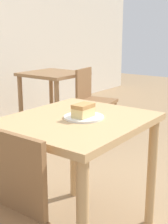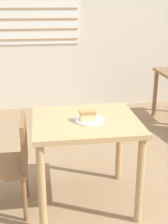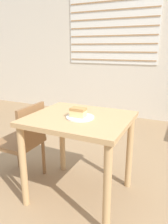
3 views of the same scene
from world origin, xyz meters
TOP-DOWN VIEW (x-y plane):
  - wall_back at (-0.01, 3.03)m, footprint 10.00×0.09m
  - dining_table_near at (-0.10, 0.38)m, footprint 0.85×0.75m
  - chair_near_window at (-0.72, 0.36)m, footprint 0.41×0.41m
  - plate at (-0.07, 0.34)m, footprint 0.23×0.23m
  - cake_slice at (-0.09, 0.34)m, footprint 0.13×0.08m

SIDE VIEW (x-z plane):
  - chair_near_window at x=-0.72m, z-range 0.04..0.86m
  - dining_table_near at x=-0.10m, z-range 0.25..1.03m
  - plate at x=-0.07m, z-range 0.78..0.79m
  - cake_slice at x=-0.09m, z-range 0.79..0.86m
  - wall_back at x=-0.01m, z-range 0.01..2.81m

